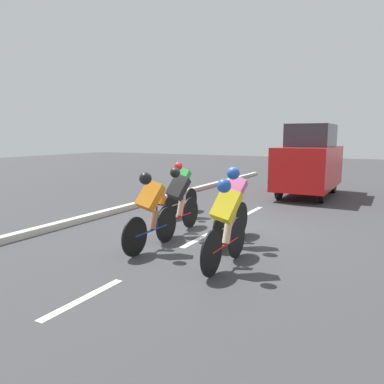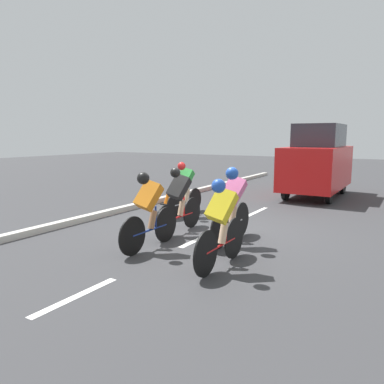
{
  "view_description": "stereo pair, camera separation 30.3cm",
  "coord_description": "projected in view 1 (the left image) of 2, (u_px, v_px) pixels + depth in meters",
  "views": [
    {
      "loc": [
        -3.39,
        7.22,
        2.06
      ],
      "look_at": [
        0.17,
        0.7,
        0.95
      ],
      "focal_mm": 35.0,
      "sensor_mm": 36.0,
      "label": 1
    },
    {
      "loc": [
        -3.65,
        7.07,
        2.06
      ],
      "look_at": [
        0.17,
        0.7,
        0.95
      ],
      "focal_mm": 35.0,
      "sensor_mm": 36.0,
      "label": 2
    }
  ],
  "objects": [
    {
      "name": "cyclist_green",
      "position": [
        181.0,
        188.0,
        9.7
      ],
      "size": [
        0.42,
        1.66,
        1.42
      ],
      "color": "black",
      "rests_on": "ground"
    },
    {
      "name": "support_car",
      "position": [
        309.0,
        161.0,
        12.88
      ],
      "size": [
        1.7,
        3.85,
        2.46
      ],
      "color": "black",
      "rests_on": "ground"
    },
    {
      "name": "lane_stripe_mid",
      "position": [
        199.0,
        239.0,
        7.57
      ],
      "size": [
        0.12,
        1.4,
        0.01
      ],
      "primitive_type": "cube",
      "color": "white",
      "rests_on": "ground"
    },
    {
      "name": "cyclist_black",
      "position": [
        178.0,
        199.0,
        7.88
      ],
      "size": [
        0.43,
        1.73,
        1.44
      ],
      "color": "black",
      "rests_on": "ground"
    },
    {
      "name": "lane_stripe_far",
      "position": [
        253.0,
        211.0,
        10.35
      ],
      "size": [
        0.12,
        1.4,
        0.01
      ],
      "primitive_type": "cube",
      "color": "white",
      "rests_on": "ground"
    },
    {
      "name": "lane_stripe_near",
      "position": [
        84.0,
        298.0,
        4.79
      ],
      "size": [
        0.12,
        1.4,
        0.01
      ],
      "primitive_type": "cube",
      "color": "white",
      "rests_on": "ground"
    },
    {
      "name": "curb",
      "position": [
        82.0,
        219.0,
        9.07
      ],
      "size": [
        0.2,
        25.42,
        0.14
      ],
      "primitive_type": "cube",
      "color": "beige",
      "rests_on": "ground"
    },
    {
      "name": "cyclist_yellow",
      "position": [
        226.0,
        222.0,
        5.8
      ],
      "size": [
        0.43,
        1.69,
        1.45
      ],
      "color": "black",
      "rests_on": "ground"
    },
    {
      "name": "cyclist_orange",
      "position": [
        151.0,
        209.0,
        6.72
      ],
      "size": [
        0.43,
        1.7,
        1.45
      ],
      "color": "black",
      "rests_on": "ground"
    },
    {
      "name": "ground_plane",
      "position": [
        214.0,
        231.0,
        8.18
      ],
      "size": [
        60.0,
        60.0,
        0.0
      ],
      "primitive_type": "plane",
      "color": "#38383A"
    },
    {
      "name": "cyclist_pink",
      "position": [
        233.0,
        203.0,
        7.16
      ],
      "size": [
        0.46,
        1.7,
        1.51
      ],
      "color": "black",
      "rests_on": "ground"
    },
    {
      "name": "traffic_cone",
      "position": [
        163.0,
        197.0,
        11.35
      ],
      "size": [
        0.36,
        0.36,
        0.49
      ],
      "color": "black",
      "rests_on": "ground"
    }
  ]
}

